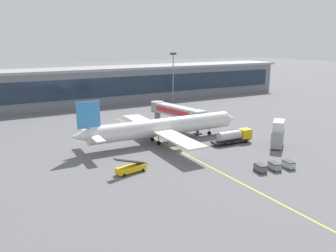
% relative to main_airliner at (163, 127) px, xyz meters
% --- Properties ---
extents(ground_plane, '(700.00, 700.00, 0.00)m').
position_rel_main_airliner_xyz_m(ground_plane, '(0.50, -10.93, -3.92)').
color(ground_plane, slate).
extents(apron_lead_in_line, '(0.52, 80.00, 0.01)m').
position_rel_main_airliner_xyz_m(apron_lead_in_line, '(-0.11, -8.93, -3.91)').
color(apron_lead_in_line, yellow).
rests_on(apron_lead_in_line, ground_plane).
extents(terminal_building, '(218.01, 18.42, 14.20)m').
position_rel_main_airliner_xyz_m(terminal_building, '(-16.18, 62.84, 3.20)').
color(terminal_building, slate).
rests_on(terminal_building, ground_plane).
extents(main_airliner, '(45.76, 36.26, 11.78)m').
position_rel_main_airliner_xyz_m(main_airliner, '(0.00, 0.00, 0.00)').
color(main_airliner, white).
rests_on(main_airliner, ground_plane).
extents(jet_bridge, '(7.11, 21.27, 6.61)m').
position_rel_main_airliner_xyz_m(jet_bridge, '(10.11, 11.16, 0.99)').
color(jet_bridge, '#B2B7BC').
rests_on(jet_bridge, ground_plane).
extents(fuel_tanker, '(10.92, 3.12, 3.25)m').
position_rel_main_airliner_xyz_m(fuel_tanker, '(14.86, -9.54, -2.17)').
color(fuel_tanker, '#232326').
rests_on(fuel_tanker, ground_plane).
extents(belt_loader, '(7.02, 2.85, 3.49)m').
position_rel_main_airliner_xyz_m(belt_loader, '(-15.18, -15.24, -2.93)').
color(belt_loader, yellow).
rests_on(belt_loader, ground_plane).
extents(catering_lift, '(6.87, 6.20, 6.30)m').
position_rel_main_airliner_xyz_m(catering_lift, '(21.99, -16.81, -0.85)').
color(catering_lift, gray).
rests_on(catering_lift, ground_plane).
extents(baggage_cart_0, '(2.07, 2.90, 1.48)m').
position_rel_main_airliner_xyz_m(baggage_cart_0, '(6.81, -26.96, -3.13)').
color(baggage_cart_0, '#595B60').
rests_on(baggage_cart_0, ground_plane).
extents(baggage_cart_1, '(2.07, 2.90, 1.48)m').
position_rel_main_airliner_xyz_m(baggage_cart_1, '(9.94, -27.59, -3.13)').
color(baggage_cart_1, gray).
rests_on(baggage_cart_1, ground_plane).
extents(baggage_cart_2, '(2.07, 2.90, 1.48)m').
position_rel_main_airliner_xyz_m(baggage_cart_2, '(13.08, -28.23, -3.13)').
color(baggage_cart_2, '#B2B7BC').
rests_on(baggage_cart_2, ground_plane).
extents(apron_light_mast_0, '(2.80, 0.50, 19.92)m').
position_rel_main_airliner_xyz_m(apron_light_mast_0, '(32.56, 50.88, 7.96)').
color(apron_light_mast_0, gray).
rests_on(apron_light_mast_0, ground_plane).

